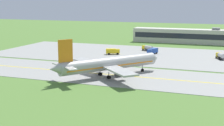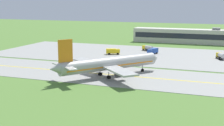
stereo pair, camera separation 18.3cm
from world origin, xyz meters
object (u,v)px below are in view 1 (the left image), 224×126
service_truck_fuel (113,51)px  service_truck_pushback (148,48)px  service_truck_baggage (221,56)px  airplane_lead (108,64)px  service_truck_catering (153,51)px

service_truck_fuel → service_truck_pushback: service_truck_pushback is taller
service_truck_pushback → service_truck_baggage: bearing=-18.7°
service_truck_fuel → airplane_lead: bearing=-71.4°
airplane_lead → service_truck_fuel: 43.12m
airplane_lead → service_truck_pushback: airplane_lead is taller
airplane_lead → service_truck_baggage: 54.93m
service_truck_catering → service_truck_pushback: bearing=118.0°
airplane_lead → service_truck_baggage: airplane_lead is taller
service_truck_fuel → service_truck_pushback: size_ratio=1.04×
airplane_lead → service_truck_catering: 47.93m
service_truck_baggage → service_truck_fuel: (-45.21, -4.14, -0.00)m
service_truck_baggage → service_truck_fuel: 45.40m
service_truck_baggage → service_truck_pushback: size_ratio=1.04×
service_truck_baggage → service_truck_catering: 29.00m
service_truck_baggage → service_truck_catering: (-28.86, 2.85, -0.00)m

